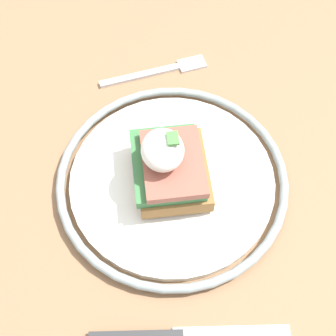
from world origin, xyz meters
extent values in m
plane|color=#9E9993|center=(0.00, 0.00, 0.00)|extent=(6.00, 6.00, 0.00)
cube|color=#846042|center=(0.00, 0.00, 0.72)|extent=(0.87, 0.80, 0.03)
cylinder|color=#846042|center=(-0.37, -0.34, 0.35)|extent=(0.06, 0.06, 0.71)
cylinder|color=#846042|center=(-0.37, 0.34, 0.35)|extent=(0.06, 0.06, 0.71)
cylinder|color=silver|center=(0.04, 0.00, 0.74)|extent=(0.24, 0.24, 0.01)
torus|color=gray|center=(0.04, 0.00, 0.75)|extent=(0.27, 0.27, 0.01)
cube|color=olive|center=(0.04, 0.00, 0.76)|extent=(0.10, 0.08, 0.02)
cube|color=#38703D|center=(0.04, -0.01, 0.78)|extent=(0.09, 0.08, 0.01)
cube|color=brown|center=(0.04, 0.00, 0.79)|extent=(0.09, 0.07, 0.01)
ellipsoid|color=white|center=(0.04, -0.01, 0.81)|extent=(0.05, 0.05, 0.03)
cube|color=#47843D|center=(0.04, 0.00, 0.83)|extent=(0.02, 0.01, 0.00)
cube|color=silver|center=(-0.13, -0.02, 0.74)|extent=(0.03, 0.11, 0.00)
cube|color=silver|center=(-0.14, 0.05, 0.74)|extent=(0.03, 0.04, 0.00)
cube|color=silver|center=(0.21, 0.04, 0.74)|extent=(0.03, 0.12, 0.00)
camera|label=1|loc=(0.30, -0.04, 1.22)|focal=50.00mm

